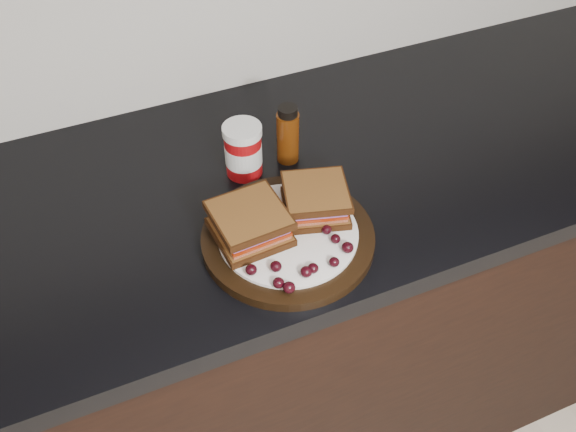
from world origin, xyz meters
The scene contains 27 objects.
base_cabinets centered at (0.00, 1.70, 0.43)m, with size 3.96×0.58×0.86m, color black.
countertop centered at (0.00, 1.70, 0.88)m, with size 3.98×0.60×0.04m, color black.
plate centered at (-0.02, 1.55, 0.91)m, with size 0.28×0.28×0.02m, color black.
sandwich_left centered at (-0.08, 1.57, 0.95)m, with size 0.11×0.11×0.05m, color brown, non-canonical shape.
sandwich_right centered at (0.04, 1.58, 0.95)m, with size 0.10×0.10×0.05m, color brown, non-canonical shape.
grape_0 centered at (-0.11, 1.49, 0.93)m, with size 0.02×0.02×0.02m, color black.
grape_1 centered at (-0.07, 1.49, 0.93)m, with size 0.02×0.02×0.02m, color black.
grape_2 centered at (-0.08, 1.46, 0.93)m, with size 0.02×0.02×0.02m, color black.
grape_3 centered at (-0.07, 1.44, 0.93)m, with size 0.02×0.02×0.02m, color black.
grape_4 centered at (-0.03, 1.46, 0.93)m, with size 0.02×0.02×0.02m, color black.
grape_5 centered at (-0.02, 1.46, 0.93)m, with size 0.02×0.02×0.02m, color black.
grape_6 centered at (0.01, 1.46, 0.93)m, with size 0.02×0.02×0.02m, color black.
grape_7 centered at (0.05, 1.48, 0.93)m, with size 0.02×0.02×0.02m, color black.
grape_8 centered at (0.04, 1.50, 0.93)m, with size 0.02×0.02×0.01m, color black.
grape_9 centered at (0.03, 1.53, 0.93)m, with size 0.02×0.02×0.02m, color black.
grape_10 centered at (0.06, 1.55, 0.93)m, with size 0.02×0.02×0.02m, color black.
grape_11 centered at (0.04, 1.57, 0.93)m, with size 0.02×0.02×0.01m, color black.
grape_12 centered at (0.05, 1.60, 0.93)m, with size 0.02×0.02×0.02m, color black.
grape_13 centered at (-0.09, 1.61, 0.93)m, with size 0.02×0.02×0.02m, color black.
grape_14 centered at (-0.10, 1.59, 0.93)m, with size 0.02×0.02×0.01m, color black.
grape_15 centered at (-0.08, 1.56, 0.93)m, with size 0.02×0.02×0.02m, color black.
grape_16 centered at (-0.11, 1.54, 0.93)m, with size 0.02×0.02×0.02m, color black.
grape_17 centered at (-0.06, 1.59, 0.93)m, with size 0.02×0.02×0.02m, color black.
grape_18 centered at (-0.10, 1.57, 0.93)m, with size 0.02×0.02×0.02m, color black.
grape_19 centered at (-0.11, 1.56, 0.93)m, with size 0.02×0.02×0.02m, color black.
condiment_jar centered at (-0.03, 1.74, 0.95)m, with size 0.07×0.07×0.10m, color #950A0D.
oil_bottle centered at (0.06, 1.74, 0.96)m, with size 0.04×0.04×0.11m, color #4A2007.
Camera 1 is at (-0.30, 0.91, 1.67)m, focal length 40.00 mm.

